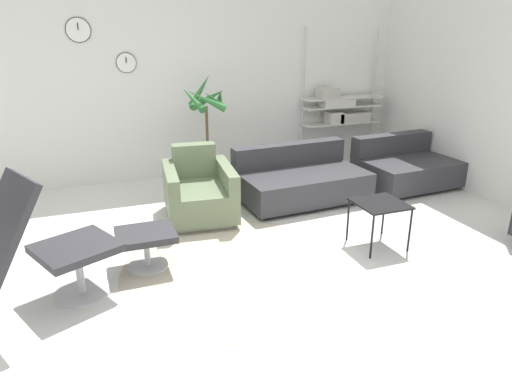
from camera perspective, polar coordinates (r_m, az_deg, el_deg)
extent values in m
plane|color=silver|center=(4.22, -0.41, -8.75)|extent=(12.00, 12.00, 0.00)
cube|color=silver|center=(6.51, -9.36, 14.09)|extent=(12.00, 0.06, 2.80)
cylinder|color=black|center=(6.32, -21.34, 18.35)|extent=(0.30, 0.01, 0.30)
cylinder|color=white|center=(6.32, -21.34, 18.35)|extent=(0.28, 0.02, 0.28)
cube|color=black|center=(6.30, -21.39, 18.73)|extent=(0.01, 0.01, 0.08)
cylinder|color=black|center=(6.36, -15.92, 15.28)|extent=(0.26, 0.01, 0.26)
cylinder|color=white|center=(6.36, -15.92, 15.28)|extent=(0.24, 0.02, 0.24)
cube|color=black|center=(6.34, -15.94, 15.60)|extent=(0.01, 0.01, 0.07)
cylinder|color=#BCB29E|center=(4.12, -2.01, -9.45)|extent=(2.10, 2.10, 0.01)
cylinder|color=#BCBCC1|center=(4.01, -20.85, -11.69)|extent=(0.59, 0.59, 0.02)
cylinder|color=#BCBCC1|center=(3.92, -21.18, -9.37)|extent=(0.06, 0.06, 0.35)
cube|color=#2D2D33|center=(3.82, -21.57, -6.54)|extent=(0.74, 0.73, 0.06)
cube|color=#2D2D33|center=(3.55, -29.08, -3.68)|extent=(0.61, 0.67, 0.65)
cylinder|color=#BCBCC1|center=(4.25, -13.32, -8.95)|extent=(0.36, 0.36, 0.02)
cylinder|color=#BCBCC1|center=(4.19, -13.47, -7.23)|extent=(0.05, 0.05, 0.27)
cube|color=#2D2D33|center=(4.12, -13.65, -5.21)|extent=(0.51, 0.43, 0.06)
cube|color=silver|center=(5.19, -6.96, -2.86)|extent=(0.67, 0.81, 0.06)
cube|color=#667556|center=(5.12, -7.04, -0.91)|extent=(0.58, 0.96, 0.32)
cube|color=#667556|center=(5.36, -7.76, 3.97)|extent=(0.51, 0.23, 0.39)
cube|color=#667556|center=(5.13, -3.71, 0.51)|extent=(0.21, 0.93, 0.53)
cube|color=#667556|center=(5.06, -10.53, -0.08)|extent=(0.21, 0.93, 0.53)
cube|color=black|center=(5.69, 5.71, -0.81)|extent=(1.42, 0.86, 0.05)
cube|color=#333338|center=(5.63, 5.77, 0.97)|extent=(1.58, 1.00, 0.32)
cube|color=#333338|center=(5.84, 4.17, 4.77)|extent=(1.53, 0.29, 0.27)
cube|color=black|center=(6.50, 18.16, 0.91)|extent=(1.14, 0.84, 0.05)
cube|color=#333338|center=(6.44, 18.34, 2.48)|extent=(1.27, 0.98, 0.32)
cube|color=#333338|center=(6.62, 16.60, 5.80)|extent=(1.23, 0.28, 0.27)
cube|color=black|center=(4.50, 15.26, -1.39)|extent=(0.46, 0.46, 0.02)
cylinder|color=black|center=(4.32, 14.30, -5.48)|extent=(0.02, 0.02, 0.43)
cylinder|color=black|center=(4.56, 18.67, -4.58)|extent=(0.02, 0.02, 0.43)
cylinder|color=black|center=(4.64, 11.42, -3.46)|extent=(0.02, 0.02, 0.43)
cylinder|color=black|center=(4.86, 15.65, -2.73)|extent=(0.02, 0.02, 0.43)
cylinder|color=silver|center=(6.19, -5.93, 1.95)|extent=(0.35, 0.35, 0.26)
cylinder|color=#382819|center=(6.16, -5.97, 3.02)|extent=(0.32, 0.32, 0.02)
cylinder|color=brown|center=(6.05, -6.11, 6.80)|extent=(0.04, 0.04, 0.81)
cone|color=#2D6B33|center=(5.97, -4.57, 11.69)|extent=(0.17, 0.42, 0.30)
cone|color=#2D6B33|center=(6.13, -5.67, 11.73)|extent=(0.39, 0.32, 0.28)
cone|color=#2D6B33|center=(6.07, -6.97, 12.50)|extent=(0.37, 0.19, 0.43)
cone|color=#2D6B33|center=(6.00, -7.50, 11.41)|extent=(0.25, 0.32, 0.25)
cone|color=#2D6B33|center=(5.84, -7.87, 11.41)|extent=(0.27, 0.45, 0.31)
cone|color=#2D6B33|center=(5.74, -6.17, 11.36)|extent=(0.50, 0.19, 0.31)
cone|color=#2D6B33|center=(5.86, -5.28, 11.41)|extent=(0.35, 0.26, 0.28)
cylinder|color=#BCBCC1|center=(7.03, 5.93, 11.55)|extent=(0.03, 0.03, 2.05)
cylinder|color=#BCBCC1|center=(7.65, 14.41, 11.71)|extent=(0.03, 0.03, 2.05)
cube|color=silver|center=(7.28, 10.63, 8.48)|extent=(1.29, 0.28, 0.02)
cube|color=silver|center=(7.24, 10.76, 10.48)|extent=(1.29, 0.28, 0.02)
cube|color=silver|center=(7.22, 10.83, 11.50)|extent=(1.29, 0.28, 0.02)
cube|color=beige|center=(7.18, 9.72, 9.17)|extent=(0.23, 0.24, 0.17)
cube|color=silver|center=(7.16, 10.10, 11.03)|extent=(0.52, 0.24, 0.12)
cube|color=#B7B2A8|center=(7.06, 8.93, 12.14)|extent=(0.29, 0.24, 0.15)
cube|color=beige|center=(7.35, 11.92, 9.17)|extent=(0.54, 0.24, 0.14)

